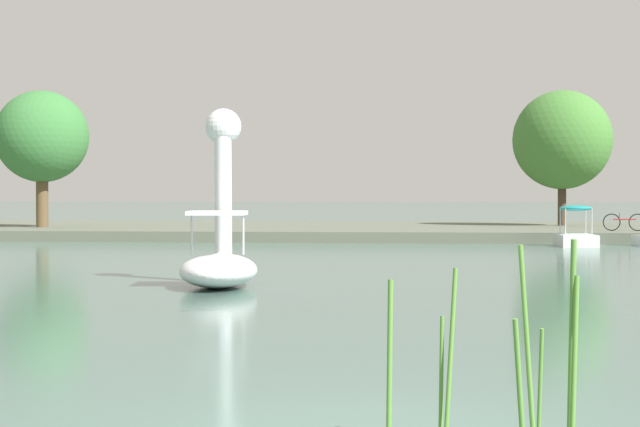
{
  "coord_description": "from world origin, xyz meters",
  "views": [
    {
      "loc": [
        0.38,
        -7.81,
        1.73
      ],
      "look_at": [
        -2.25,
        19.7,
        1.3
      ],
      "focal_mm": 61.14,
      "sensor_mm": 36.0,
      "label": 1
    }
  ],
  "objects_px": {
    "tree_sapling_by_fence": "(562,140)",
    "bicycle_parked": "(625,222)",
    "swan_boat": "(220,244)",
    "tree_broadleaf_left": "(42,137)",
    "pedal_boat_teal": "(576,233)"
  },
  "relations": [
    {
      "from": "tree_sapling_by_fence",
      "to": "bicycle_parked",
      "type": "distance_m",
      "value": 8.42
    },
    {
      "from": "swan_boat",
      "to": "bicycle_parked",
      "type": "bearing_deg",
      "value": 62.13
    },
    {
      "from": "tree_broadleaf_left",
      "to": "tree_sapling_by_fence",
      "type": "bearing_deg",
      "value": 12.05
    },
    {
      "from": "pedal_boat_teal",
      "to": "tree_sapling_by_fence",
      "type": "height_order",
      "value": "tree_sapling_by_fence"
    },
    {
      "from": "swan_boat",
      "to": "tree_broadleaf_left",
      "type": "bearing_deg",
      "value": 116.7
    },
    {
      "from": "pedal_boat_teal",
      "to": "tree_sapling_by_fence",
      "type": "relative_size",
      "value": 0.37
    },
    {
      "from": "tree_sapling_by_fence",
      "to": "tree_broadleaf_left",
      "type": "distance_m",
      "value": 23.0
    },
    {
      "from": "tree_sapling_by_fence",
      "to": "pedal_boat_teal",
      "type": "bearing_deg",
      "value": -94.79
    },
    {
      "from": "bicycle_parked",
      "to": "tree_sapling_by_fence",
      "type": "bearing_deg",
      "value": 100.72
    },
    {
      "from": "swan_boat",
      "to": "pedal_boat_teal",
      "type": "bearing_deg",
      "value": 62.66
    },
    {
      "from": "swan_boat",
      "to": "bicycle_parked",
      "type": "relative_size",
      "value": 2.16
    },
    {
      "from": "pedal_boat_teal",
      "to": "tree_broadleaf_left",
      "type": "distance_m",
      "value": 22.9
    },
    {
      "from": "tree_broadleaf_left",
      "to": "bicycle_parked",
      "type": "relative_size",
      "value": 3.62
    },
    {
      "from": "swan_boat",
      "to": "pedal_boat_teal",
      "type": "distance_m",
      "value": 19.95
    },
    {
      "from": "tree_sapling_by_fence",
      "to": "tree_broadleaf_left",
      "type": "xyz_separation_m",
      "value": [
        -22.49,
        -4.8,
        -0.02
      ]
    }
  ]
}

